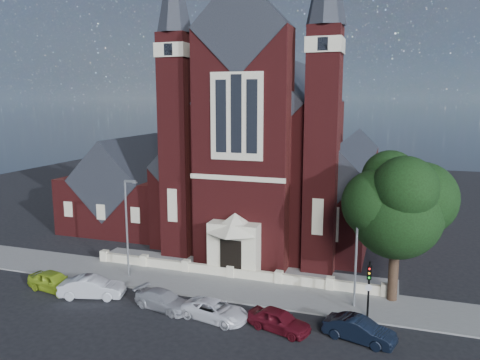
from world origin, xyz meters
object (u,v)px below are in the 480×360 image
(street_tree, at_px, (399,208))
(street_lamp_left, at_px, (128,223))
(car_silver_b, at_px, (163,300))
(car_dark_red, at_px, (279,320))
(car_lime_van, at_px, (54,281))
(parish_hall, at_px, (132,191))
(car_silver_a, at_px, (92,287))
(traffic_signal, at_px, (369,283))
(car_navy, at_px, (359,330))
(car_white_suv, at_px, (215,310))
(church, at_px, (280,155))
(street_lamp_right, at_px, (358,245))

(street_tree, bearing_deg, street_lamp_left, -175.24)
(car_silver_b, relative_size, car_dark_red, 1.08)
(car_lime_van, xyz_separation_m, car_dark_red, (17.70, -0.63, -0.05))
(parish_hall, xyz_separation_m, street_tree, (28.60, -12.29, 2.95))
(parish_hall, xyz_separation_m, car_silver_a, (7.61, -18.31, -3.24))
(parish_hall, distance_m, traffic_signal, 31.20)
(traffic_signal, relative_size, car_silver_b, 0.91)
(street_tree, relative_size, car_navy, 2.50)
(car_white_suv, height_order, car_navy, car_navy)
(church, height_order, traffic_signal, church)
(street_lamp_left, height_order, car_white_suv, street_lamp_left)
(traffic_signal, relative_size, car_white_suv, 0.87)
(street_tree, height_order, car_silver_a, street_tree)
(car_silver_a, bearing_deg, car_lime_van, 72.43)
(car_navy, bearing_deg, street_lamp_left, 91.49)
(car_silver_b, xyz_separation_m, car_white_suv, (3.99, -0.34, -0.00))
(parish_hall, bearing_deg, street_lamp_left, -59.98)
(church, bearing_deg, car_dark_red, -76.26)
(traffic_signal, distance_m, car_silver_b, 13.95)
(car_lime_van, bearing_deg, street_lamp_right, -68.81)
(car_lime_van, bearing_deg, church, -16.84)
(car_silver_b, bearing_deg, car_navy, -76.77)
(car_navy, bearing_deg, church, 39.71)
(street_tree, height_order, car_dark_red, street_tree)
(street_lamp_left, distance_m, car_navy, 19.55)
(car_dark_red, bearing_deg, street_tree, -28.36)
(car_lime_van, distance_m, car_white_suv, 13.36)
(car_white_suv, xyz_separation_m, car_navy, (9.24, 0.16, 0.07))
(car_silver_a, relative_size, car_white_suv, 1.02)
(car_silver_a, bearing_deg, traffic_signal, -97.95)
(street_lamp_left, height_order, street_lamp_right, same)
(car_dark_red, bearing_deg, car_lime_van, 105.56)
(car_silver_b, bearing_deg, street_lamp_left, 64.85)
(church, relative_size, car_lime_van, 7.97)
(traffic_signal, bearing_deg, church, 118.20)
(car_lime_van, distance_m, car_navy, 22.59)
(parish_hall, xyz_separation_m, car_white_suv, (17.46, -18.71, -3.38))
(church, xyz_separation_m, car_silver_a, (-8.39, -23.25, -7.41))
(church, height_order, parish_hall, church)
(traffic_signal, bearing_deg, street_lamp_right, 120.01)
(car_navy, bearing_deg, car_white_suv, 106.24)
(car_lime_van, bearing_deg, car_silver_b, -80.66)
(street_lamp_right, height_order, car_white_suv, street_lamp_right)
(church, distance_m, car_dark_red, 25.61)
(traffic_signal, bearing_deg, car_silver_a, -171.97)
(car_navy, bearing_deg, car_dark_red, 108.74)
(car_silver_a, bearing_deg, car_white_suv, -108.31)
(car_silver_a, bearing_deg, church, -35.83)
(parish_hall, xyz_separation_m, street_lamp_left, (8.09, -14.00, 0.59))
(street_lamp_right, relative_size, car_navy, 1.89)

